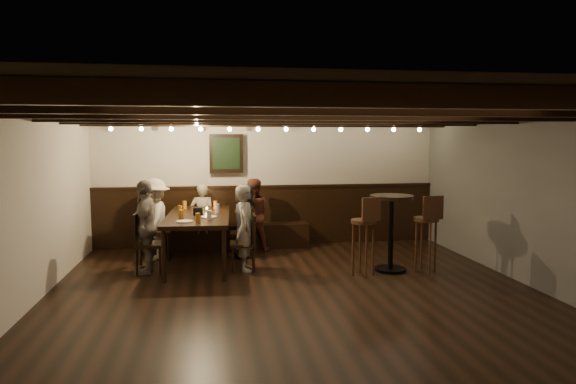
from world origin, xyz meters
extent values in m
plane|color=black|center=(0.00, 0.00, 0.00)|extent=(7.00, 7.00, 0.00)
plane|color=black|center=(0.00, 0.00, 2.40)|extent=(7.00, 7.00, 0.00)
plane|color=beige|center=(0.00, 3.50, 1.20)|extent=(6.50, 0.00, 6.50)
plane|color=#585855|center=(3.25, 0.00, 1.20)|extent=(0.00, 7.00, 7.00)
plane|color=beige|center=(-3.25, 0.00, 1.20)|extent=(0.00, 7.00, 7.00)
cube|color=black|center=(0.00, 3.46, 0.55)|extent=(6.50, 0.08, 1.10)
cube|color=black|center=(-0.80, 3.20, 0.23)|extent=(3.00, 0.45, 0.45)
cube|color=black|center=(-0.80, 3.40, 1.75)|extent=(0.62, 0.12, 0.72)
cube|color=black|center=(-0.80, 3.33, 1.75)|extent=(0.50, 0.02, 0.58)
cube|color=black|center=(0.00, -2.90, 2.31)|extent=(6.50, 0.10, 0.16)
cube|color=black|center=(0.00, -1.74, 2.31)|extent=(6.50, 0.10, 0.16)
cube|color=black|center=(0.00, -0.58, 2.31)|extent=(6.50, 0.10, 0.16)
cube|color=black|center=(0.00, 0.58, 2.31)|extent=(6.50, 0.10, 0.16)
cube|color=black|center=(0.00, 1.74, 2.31)|extent=(6.50, 0.10, 0.16)
cube|color=black|center=(0.00, 2.90, 2.31)|extent=(6.50, 0.10, 0.16)
sphere|color=#FFE099|center=(-2.75, 2.88, 2.19)|extent=(0.07, 0.07, 0.07)
sphere|color=#FFE099|center=(-1.38, 2.88, 2.19)|extent=(0.07, 0.07, 0.07)
sphere|color=#FFE099|center=(0.00, 2.88, 2.19)|extent=(0.07, 0.07, 0.07)
sphere|color=#FFE099|center=(1.38, 2.88, 2.19)|extent=(0.07, 0.07, 0.07)
sphere|color=#FFE099|center=(2.75, 2.88, 2.19)|extent=(0.07, 0.07, 0.07)
cube|color=black|center=(-1.30, 2.05, 0.78)|extent=(1.08, 2.21, 0.07)
cylinder|color=black|center=(-1.77, 1.05, 0.37)|extent=(0.07, 0.07, 0.75)
cylinder|color=black|center=(-1.67, 3.09, 0.37)|extent=(0.07, 0.07, 0.75)
cylinder|color=black|center=(-0.92, 1.01, 0.37)|extent=(0.07, 0.07, 0.75)
cylinder|color=black|center=(-0.83, 3.05, 0.37)|extent=(0.07, 0.07, 0.75)
cube|color=black|center=(-1.98, 2.53, 0.47)|extent=(0.47, 0.47, 0.05)
cube|color=black|center=(-2.18, 2.54, 0.74)|extent=(0.06, 0.45, 0.49)
cube|color=black|center=(-2.02, 1.63, 0.43)|extent=(0.44, 0.44, 0.05)
cube|color=black|center=(-2.21, 1.64, 0.69)|extent=(0.06, 0.42, 0.46)
cube|color=black|center=(-0.58, 2.47, 0.41)|extent=(0.41, 0.41, 0.05)
cube|color=black|center=(-0.40, 2.46, 0.65)|extent=(0.06, 0.40, 0.43)
cube|color=black|center=(-0.62, 1.57, 0.41)|extent=(0.41, 0.41, 0.05)
cube|color=black|center=(-0.44, 1.56, 0.65)|extent=(0.06, 0.40, 0.43)
imported|color=#272729|center=(-2.16, 2.99, 0.63)|extent=(0.63, 0.43, 1.26)
imported|color=gray|center=(-1.25, 3.10, 0.61)|extent=(0.46, 0.31, 1.22)
imported|color=brown|center=(-0.36, 2.91, 0.66)|extent=(0.66, 0.53, 1.32)
imported|color=#ADA492|center=(-2.03, 2.54, 0.69)|extent=(0.55, 0.91, 1.37)
imported|color=gray|center=(-2.07, 1.64, 0.71)|extent=(0.38, 0.84, 1.42)
imported|color=#232325|center=(-0.53, 2.47, 0.63)|extent=(0.43, 0.63, 1.26)
imported|color=gray|center=(-0.57, 1.57, 0.66)|extent=(0.34, 0.50, 1.33)
cylinder|color=#BF7219|center=(-1.55, 2.76, 0.88)|extent=(0.07, 0.07, 0.14)
cylinder|color=#BF7219|center=(-1.02, 2.69, 0.88)|extent=(0.07, 0.07, 0.14)
cylinder|color=#BF7219|center=(-1.59, 2.16, 0.88)|extent=(0.07, 0.07, 0.14)
cylinder|color=silver|center=(-0.99, 2.24, 0.88)|extent=(0.07, 0.07, 0.14)
cylinder|color=#BF7219|center=(-1.54, 1.61, 0.88)|extent=(0.07, 0.07, 0.14)
cylinder|color=silver|center=(-1.12, 1.49, 0.88)|extent=(0.07, 0.07, 0.14)
cylinder|color=#BF7219|center=(-1.28, 1.25, 0.88)|extent=(0.07, 0.07, 0.14)
cylinder|color=white|center=(-1.48, 1.36, 0.82)|extent=(0.24, 0.24, 0.01)
cylinder|color=white|center=(-1.13, 1.74, 0.82)|extent=(0.24, 0.24, 0.01)
cube|color=black|center=(-1.30, 2.00, 0.87)|extent=(0.15, 0.10, 0.12)
cylinder|color=beige|center=(-1.16, 2.35, 0.84)|extent=(0.05, 0.05, 0.05)
cylinder|color=black|center=(1.62, 1.20, 0.02)|extent=(0.48, 0.48, 0.04)
cylinder|color=black|center=(1.62, 1.20, 0.57)|extent=(0.08, 0.08, 1.10)
cylinder|color=black|center=(1.62, 1.20, 1.14)|extent=(0.66, 0.66, 0.05)
cylinder|color=#391F12|center=(1.12, 1.00, 0.81)|extent=(0.37, 0.37, 0.05)
cube|color=#391F12|center=(1.19, 0.84, 1.01)|extent=(0.32, 0.15, 0.35)
cylinder|color=#391F12|center=(2.12, 1.05, 0.81)|extent=(0.37, 0.37, 0.05)
cube|color=#391F12|center=(2.15, 0.88, 1.01)|extent=(0.33, 0.07, 0.35)
camera|label=1|loc=(-1.10, -6.20, 2.03)|focal=32.00mm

